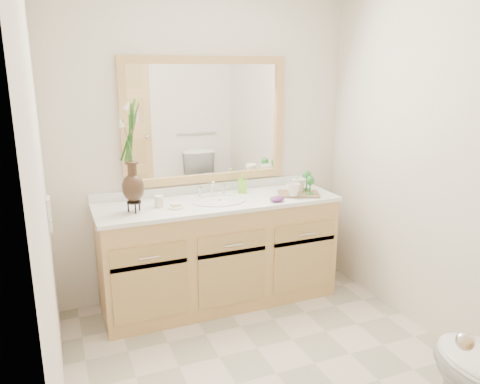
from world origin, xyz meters
name	(u,v)px	position (x,y,z in m)	size (l,w,h in m)	color
floor	(277,373)	(0.00, 0.00, 0.00)	(2.60, 2.60, 0.00)	beige
wall_back	(206,146)	(0.00, 1.30, 1.20)	(2.40, 0.02, 2.40)	white
wall_left	(43,206)	(-1.20, 0.00, 1.20)	(0.02, 2.60, 2.40)	white
wall_right	(449,165)	(1.20, 0.00, 1.20)	(0.02, 2.60, 2.40)	white
vanity	(219,253)	(0.00, 1.01, 0.40)	(1.80, 0.55, 0.80)	tan
counter	(219,202)	(0.00, 1.01, 0.82)	(1.84, 0.57, 0.03)	white
sink	(219,208)	(0.00, 1.00, 0.78)	(0.38, 0.34, 0.23)	white
mirror	(206,121)	(0.00, 1.28, 1.41)	(1.32, 0.04, 0.97)	white
switch_plate	(49,207)	(-1.19, 0.76, 0.98)	(0.02, 0.12, 0.12)	white
door	(392,358)	(-0.30, -1.29, 1.00)	(0.80, 0.03, 2.00)	tan
flower_vase	(130,141)	(-0.64, 0.96, 1.33)	(0.18, 0.18, 0.73)	black
tumbler	(159,201)	(-0.46, 1.02, 0.87)	(0.06, 0.06, 0.08)	white
soap_dish	(176,207)	(-0.35, 0.94, 0.84)	(0.11, 0.11, 0.04)	white
soap_bottle	(242,184)	(0.26, 1.16, 0.90)	(0.06, 0.06, 0.14)	#88E936
purple_dish	(277,199)	(0.40, 0.82, 0.85)	(0.11, 0.09, 0.04)	#652674
tray	(298,194)	(0.64, 0.93, 0.84)	(0.32, 0.21, 0.02)	brown
mug_left	(293,189)	(0.56, 0.87, 0.90)	(0.10, 0.10, 0.10)	white
mug_right	(299,184)	(0.67, 0.97, 0.90)	(0.11, 0.10, 0.11)	white
goblet_front	(310,182)	(0.71, 0.87, 0.94)	(0.07, 0.07, 0.15)	#26732A
goblet_back	(307,177)	(0.75, 0.99, 0.95)	(0.07, 0.07, 0.16)	#26732A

